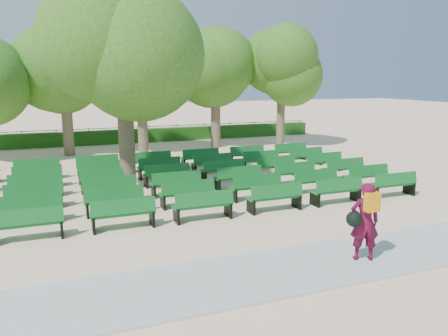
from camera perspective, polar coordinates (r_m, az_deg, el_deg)
name	(u,v)px	position (r m, az deg, el deg)	size (l,w,h in m)	color
ground	(199,192)	(16.79, -3.26, -3.19)	(120.00, 120.00, 0.00)	beige
paving	(298,269)	(10.37, 9.65, -12.88)	(30.00, 2.20, 0.06)	#B8B8B3
curb	(275,250)	(11.28, 6.65, -10.59)	(30.00, 0.12, 0.10)	silver
hedge	(136,136)	(30.12, -11.45, 4.14)	(26.00, 0.70, 0.90)	#205716
fence	(135,142)	(30.57, -11.54, 3.39)	(26.00, 0.10, 1.02)	black
tree_line	(148,152)	(26.29, -9.93, 2.12)	(21.80, 6.80, 7.04)	#386F1E
bench_array	(172,187)	(17.23, -6.85, -2.54)	(1.87, 0.66, 1.16)	#116623
tree_among	(123,69)	(17.16, -13.02, 12.51)	(4.64, 4.64, 6.77)	brown
person	(364,221)	(10.81, 17.83, -6.57)	(0.94, 0.66, 1.88)	#4E0B25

